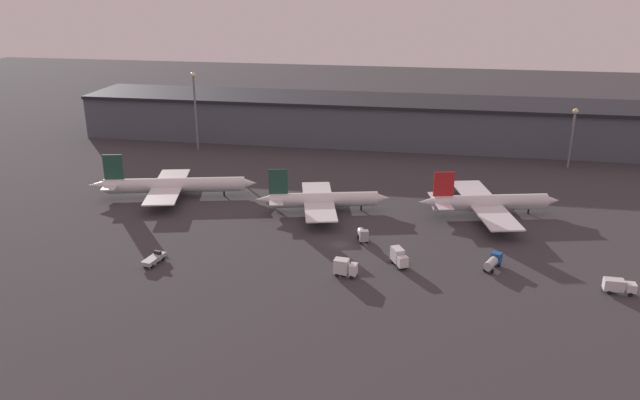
% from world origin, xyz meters
% --- Properties ---
extents(ground, '(600.00, 600.00, 0.00)m').
position_xyz_m(ground, '(0.00, 0.00, 0.00)').
color(ground, '#383538').
extents(terminal_building, '(224.18, 29.18, 16.54)m').
position_xyz_m(terminal_building, '(0.00, 97.43, 8.31)').
color(terminal_building, '#4C515B').
rests_on(terminal_building, ground).
extents(airplane_0, '(47.36, 32.60, 12.92)m').
position_xyz_m(airplane_0, '(-52.24, 25.20, 3.48)').
color(airplane_0, white).
rests_on(airplane_0, ground).
extents(airplane_1, '(36.25, 31.87, 12.17)m').
position_xyz_m(airplane_1, '(-7.90, 21.23, 3.27)').
color(airplane_1, white).
rests_on(airplane_1, ground).
extents(airplane_2, '(38.18, 38.70, 12.23)m').
position_xyz_m(airplane_2, '(36.22, 26.34, 3.45)').
color(airplane_2, silver).
rests_on(airplane_2, ground).
extents(service_vehicle_0, '(5.12, 2.89, 3.85)m').
position_xyz_m(service_vehicle_0, '(3.40, -15.92, 2.08)').
color(service_vehicle_0, white).
rests_on(service_vehicle_0, ground).
extents(service_vehicle_1, '(4.35, 5.79, 3.86)m').
position_xyz_m(service_vehicle_1, '(14.50, -8.76, 2.09)').
color(service_vehicle_1, white).
rests_on(service_vehicle_1, ground).
extents(service_vehicle_2, '(4.53, 6.55, 3.00)m').
position_xyz_m(service_vehicle_2, '(34.91, -6.74, 1.66)').
color(service_vehicle_2, '#195199').
rests_on(service_vehicle_2, ground).
extents(service_vehicle_3, '(3.53, 6.82, 2.43)m').
position_xyz_m(service_vehicle_3, '(-39.34, -17.17, 1.14)').
color(service_vehicle_3, '#9EA3A8').
rests_on(service_vehicle_3, ground).
extents(service_vehicle_4, '(6.25, 2.39, 3.03)m').
position_xyz_m(service_vehicle_4, '(58.95, -13.85, 1.71)').
color(service_vehicle_4, white).
rests_on(service_vehicle_4, ground).
extents(service_vehicle_5, '(3.27, 5.10, 3.37)m').
position_xyz_m(service_vehicle_5, '(5.19, 3.16, 1.69)').
color(service_vehicle_5, '#9EA3A8').
rests_on(service_vehicle_5, ground).
extents(lamp_post_0, '(1.80, 1.80, 28.15)m').
position_xyz_m(lamp_post_0, '(-63.26, 74.84, 17.62)').
color(lamp_post_0, slate).
rests_on(lamp_post_0, ground).
extents(lamp_post_1, '(1.80, 1.80, 19.99)m').
position_xyz_m(lamp_post_1, '(65.84, 74.84, 13.10)').
color(lamp_post_1, slate).
rests_on(lamp_post_1, ground).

